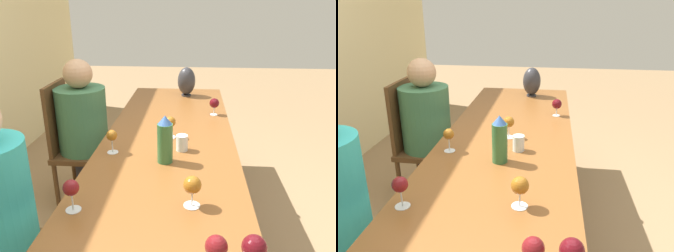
{
  "view_description": "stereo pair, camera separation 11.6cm",
  "coord_description": "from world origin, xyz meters",
  "views": [
    {
      "loc": [
        -1.68,
        -0.14,
        1.57
      ],
      "look_at": [
        0.2,
        0.0,
        0.87
      ],
      "focal_mm": 35.0,
      "sensor_mm": 36.0,
      "label": 1
    },
    {
      "loc": [
        -1.66,
        -0.26,
        1.57
      ],
      "look_at": [
        0.2,
        0.0,
        0.87
      ],
      "focal_mm": 35.0,
      "sensor_mm": 36.0,
      "label": 2
    }
  ],
  "objects": [
    {
      "name": "wine_glass_3",
      "position": [
        0.26,
        -0.01,
        0.87
      ],
      "size": [
        0.07,
        0.07,
        0.14
      ],
      "color": "silver",
      "rests_on": "dining_table"
    },
    {
      "name": "dining_table",
      "position": [
        0.0,
        0.0,
        0.7
      ],
      "size": [
        3.09,
        0.83,
        0.77
      ],
      "color": "brown",
      "rests_on": "ground_plane"
    },
    {
      "name": "wine_glass_4",
      "position": [
        0.01,
        0.3,
        0.87
      ],
      "size": [
        0.06,
        0.06,
        0.14
      ],
      "color": "silver",
      "rests_on": "dining_table"
    },
    {
      "name": "wine_glass_6",
      "position": [
        -0.49,
        -0.15,
        0.86
      ],
      "size": [
        0.08,
        0.08,
        0.14
      ],
      "color": "silver",
      "rests_on": "dining_table"
    },
    {
      "name": "chair_far",
      "position": [
        0.68,
        0.79,
        0.53
      ],
      "size": [
        0.44,
        0.44,
        1.01
      ],
      "color": "brown",
      "rests_on": "ground_plane"
    },
    {
      "name": "vase",
      "position": [
        1.28,
        -0.09,
        0.91
      ],
      "size": [
        0.16,
        0.16,
        0.27
      ],
      "color": "#2D2D33",
      "rests_on": "dining_table"
    },
    {
      "name": "wine_glass_0",
      "position": [
        0.74,
        -0.31,
        0.86
      ],
      "size": [
        0.07,
        0.07,
        0.13
      ],
      "color": "silver",
      "rests_on": "dining_table"
    },
    {
      "name": "water_bottle",
      "position": [
        -0.09,
        -0.01,
        0.9
      ],
      "size": [
        0.08,
        0.08,
        0.26
      ],
      "color": "#336638",
      "rests_on": "dining_table"
    },
    {
      "name": "person_far",
      "position": [
        0.68,
        0.7,
        0.63
      ],
      "size": [
        0.39,
        0.39,
        1.19
      ],
      "color": "#2D2D38",
      "rests_on": "ground_plane"
    },
    {
      "name": "wine_glass_1",
      "position": [
        -0.85,
        -0.23,
        0.86
      ],
      "size": [
        0.07,
        0.07,
        0.14
      ],
      "color": "silver",
      "rests_on": "dining_table"
    },
    {
      "name": "wine_glass_2",
      "position": [
        -0.84,
        -0.35,
        0.86
      ],
      "size": [
        0.08,
        0.08,
        0.13
      ],
      "color": "silver",
      "rests_on": "dining_table"
    },
    {
      "name": "wine_glass_5",
      "position": [
        -0.56,
        0.34,
        0.87
      ],
      "size": [
        0.07,
        0.07,
        0.14
      ],
      "color": "silver",
      "rests_on": "dining_table"
    },
    {
      "name": "water_tumbler",
      "position": [
        0.07,
        -0.09,
        0.81
      ],
      "size": [
        0.07,
        0.07,
        0.09
      ],
      "color": "silver",
      "rests_on": "dining_table"
    }
  ]
}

